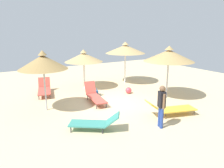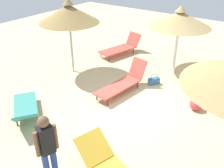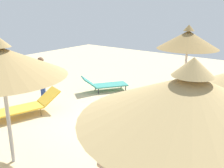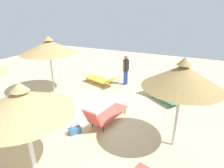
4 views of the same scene
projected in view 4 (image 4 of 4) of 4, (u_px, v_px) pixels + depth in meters
The scene contains 10 objects.
ground at pixel (95, 111), 7.94m from camera, with size 24.00×24.00×0.10m, color beige.
parasol_umbrella_edge at pixel (49, 47), 8.84m from camera, with size 2.69×2.69×2.86m.
parasol_umbrella_near_right at pixel (183, 76), 5.03m from camera, with size 2.20×2.20×2.81m.
parasol_umbrella_front at pixel (22, 102), 4.22m from camera, with size 2.38×2.38×2.49m.
lounge_chair_far_left at pixel (105, 115), 6.86m from camera, with size 0.86×2.15×0.92m.
lounge_chair_near_left at pixel (162, 94), 8.72m from camera, with size 1.92×1.61×0.67m.
lounge_chair_back at pixel (102, 79), 10.50m from camera, with size 2.35×1.30×0.73m.
person_standing_edge at pixel (126, 68), 10.33m from camera, with size 0.30×0.45×1.68m.
handbag at pixel (75, 130), 6.34m from camera, with size 0.36×0.44×0.43m.
beach_ball at pixel (50, 109), 7.63m from camera, with size 0.37×0.37×0.37m, color #D83F4C.
Camera 4 is at (3.74, -5.93, 3.92)m, focal length 29.79 mm.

